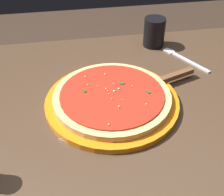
# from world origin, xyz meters

# --- Properties ---
(restaurant_table) EXTENTS (1.03, 0.73, 0.74)m
(restaurant_table) POSITION_xyz_m (0.00, 0.00, 0.60)
(restaurant_table) COLOR black
(restaurant_table) RESTS_ON ground_plane
(serving_plate) EXTENTS (0.35, 0.35, 0.02)m
(serving_plate) POSITION_xyz_m (-0.02, -0.02, 0.75)
(serving_plate) COLOR orange
(serving_plate) RESTS_ON restaurant_table
(pizza) EXTENTS (0.31, 0.31, 0.02)m
(pizza) POSITION_xyz_m (-0.02, -0.02, 0.77)
(pizza) COLOR #DBB26B
(pizza) RESTS_ON serving_plate
(pizza_server) EXTENTS (0.22, 0.11, 0.01)m
(pizza_server) POSITION_xyz_m (0.14, 0.03, 0.76)
(pizza_server) COLOR silver
(pizza_server) RESTS_ON serving_plate
(cup_tall_drink) EXTENTS (0.07, 0.07, 0.10)m
(cup_tall_drink) POSITION_xyz_m (0.18, 0.28, 0.79)
(cup_tall_drink) COLOR black
(cup_tall_drink) RESTS_ON restaurant_table
(fork) EXTENTS (0.11, 0.17, 0.00)m
(fork) POSITION_xyz_m (0.25, 0.17, 0.75)
(fork) COLOR silver
(fork) RESTS_ON restaurant_table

